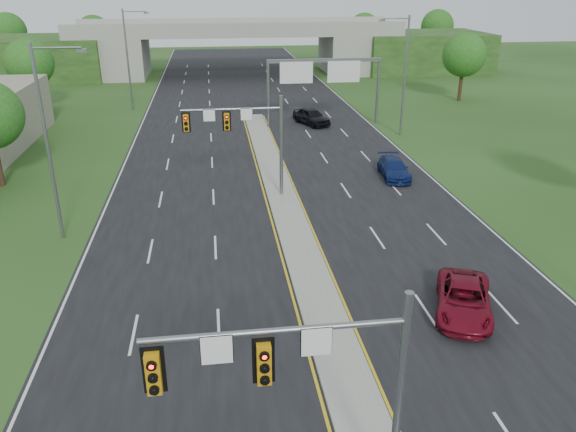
% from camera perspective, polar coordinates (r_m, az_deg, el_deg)
% --- Properties ---
extents(road, '(24.00, 160.00, 0.02)m').
position_cam_1_polar(road, '(48.48, -2.15, 6.22)').
color(road, black).
rests_on(road, ground).
extents(median, '(2.00, 54.00, 0.16)m').
position_cam_1_polar(median, '(37.19, -0.29, 1.07)').
color(median, gray).
rests_on(median, road).
extents(lane_markings, '(23.72, 160.00, 0.01)m').
position_cam_1_polar(lane_markings, '(42.66, -2.13, 3.87)').
color(lane_markings, gold).
rests_on(lane_markings, road).
extents(signal_mast_near, '(6.62, 0.60, 7.00)m').
position_cam_1_polar(signal_mast_near, '(14.64, 2.85, -16.20)').
color(signal_mast_near, slate).
rests_on(signal_mast_near, ground).
extents(signal_mast_far, '(6.62, 0.60, 7.00)m').
position_cam_1_polar(signal_mast_far, '(37.37, -4.17, 8.59)').
color(signal_mast_far, slate).
rests_on(signal_mast_far, ground).
extents(sign_gantry, '(11.58, 0.44, 6.67)m').
position_cam_1_polar(sign_gantry, '(57.90, 3.54, 14.25)').
color(sign_gantry, slate).
rests_on(sign_gantry, ground).
extents(overpass, '(80.00, 14.00, 8.10)m').
position_cam_1_polar(overpass, '(91.92, -5.15, 16.37)').
color(overpass, gray).
rests_on(overpass, ground).
extents(lightpole_l_mid, '(2.85, 0.25, 11.00)m').
position_cam_1_polar(lightpole_l_mid, '(33.37, -23.05, 7.51)').
color(lightpole_l_mid, slate).
rests_on(lightpole_l_mid, ground).
extents(lightpole_l_far, '(2.85, 0.25, 11.00)m').
position_cam_1_polar(lightpole_l_far, '(67.26, -15.84, 15.42)').
color(lightpole_l_far, slate).
rests_on(lightpole_l_far, ground).
extents(lightpole_r_far, '(2.85, 0.25, 11.00)m').
position_cam_1_polar(lightpole_r_far, '(54.78, 11.61, 14.26)').
color(lightpole_r_far, slate).
rests_on(lightpole_r_far, ground).
extents(tree_l_mid, '(5.20, 5.20, 8.12)m').
position_cam_1_polar(tree_l_mid, '(69.54, -24.79, 13.96)').
color(tree_l_mid, '#382316').
rests_on(tree_l_mid, ground).
extents(tree_r_mid, '(5.20, 5.20, 8.12)m').
position_cam_1_polar(tree_r_mid, '(73.39, 17.46, 15.34)').
color(tree_r_mid, '#382316').
rests_on(tree_r_mid, ground).
extents(tree_back_a, '(6.00, 6.00, 8.85)m').
position_cam_1_polar(tree_back_a, '(110.72, -26.55, 16.48)').
color(tree_back_a, '#382316').
rests_on(tree_back_a, ground).
extents(tree_back_b, '(5.60, 5.60, 8.32)m').
position_cam_1_polar(tree_back_b, '(107.34, -19.13, 17.26)').
color(tree_back_b, '#382316').
rests_on(tree_back_b, ground).
extents(tree_back_c, '(5.60, 5.60, 8.32)m').
position_cam_1_polar(tree_back_c, '(109.33, 7.73, 18.33)').
color(tree_back_c, '#382316').
rests_on(tree_back_c, ground).
extents(tree_back_d, '(6.00, 6.00, 8.85)m').
position_cam_1_polar(tree_back_d, '(113.76, 14.92, 18.15)').
color(tree_back_d, '#382316').
rests_on(tree_back_d, ground).
extents(car_far_a, '(4.10, 5.59, 1.41)m').
position_cam_1_polar(car_far_a, '(26.59, 17.44, -8.08)').
color(car_far_a, maroon).
rests_on(car_far_a, road).
extents(car_far_b, '(2.32, 4.85, 1.36)m').
position_cam_1_polar(car_far_b, '(43.41, 10.73, 4.76)').
color(car_far_b, '#0E1C54').
rests_on(car_far_b, road).
extents(car_far_c, '(3.77, 5.30, 1.67)m').
position_cam_1_polar(car_far_c, '(58.91, 2.39, 10.08)').
color(car_far_c, black).
rests_on(car_far_c, road).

